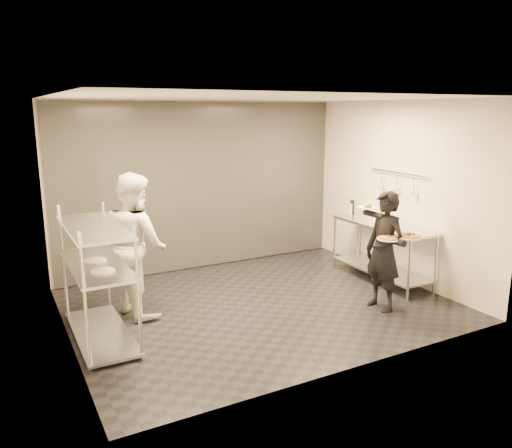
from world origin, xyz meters
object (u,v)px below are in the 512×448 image
prep_counter (382,242)px  bottle_green (381,218)px  bottle_dark (352,207)px  chef (136,244)px  pizza_plate_near (388,238)px  bottle_clear (351,209)px  salad_plate (368,206)px  pass_rack (98,276)px  waiter (384,251)px  pos_monitor (386,221)px  pizza_plate_far (409,236)px

prep_counter → bottle_green: size_ratio=8.47×
prep_counter → bottle_dark: 0.90m
chef → pizza_plate_near: chef is taller
bottle_clear → salad_plate: bearing=-121.8°
pass_rack → bottle_green: (4.23, -0.07, 0.26)m
prep_counter → bottle_dark: bearing=87.4°
pizza_plate_near → bottle_clear: bearing=64.6°
prep_counter → chef: size_ratio=0.96×
pass_rack → waiter: 3.66m
pos_monitor → bottle_clear: (0.13, 1.00, 0.00)m
prep_counter → bottle_dark: (0.04, 0.80, 0.42)m
waiter → chef: chef is taller
salad_plate → bottle_green: (0.79, 0.58, -0.36)m
pass_rack → chef: bearing=42.3°
pizza_plate_near → pizza_plate_far: 0.27m
pos_monitor → bottle_green: bottle_green is taller
pos_monitor → bottle_clear: size_ratio=1.36×
pizza_plate_far → bottle_clear: bearing=72.2°
bottle_clear → pizza_plate_near: bearing=-115.4°
waiter → pos_monitor: waiter is taller
chef → bottle_clear: chef is taller
pizza_plate_far → bottle_dark: bearing=71.5°
pizza_plate_near → salad_plate: (-0.02, 0.40, 0.36)m
pass_rack → pizza_plate_far: (3.71, -1.16, 0.29)m
pizza_plate_near → bottle_dark: bottle_dark is taller
prep_counter → pos_monitor: size_ratio=7.12×
waiter → pos_monitor: (0.66, 0.70, 0.20)m
pizza_plate_far → bottle_green: size_ratio=1.57×
pass_rack → salad_plate: pass_rack is taller
bottle_green → bottle_clear: bearing=82.8°
bottle_green → chef: bearing=170.5°
pizza_plate_far → pos_monitor: (0.50, 0.96, -0.05)m
pos_monitor → bottle_clear: 1.01m
bottle_dark → bottle_clear: bearing=180.0°
pass_rack → pizza_plate_far: size_ratio=4.78×
prep_counter → bottle_green: bottle_green is taller
pos_monitor → pizza_plate_near: bearing=-134.7°
bottle_green → bottle_clear: bottle_green is taller
salad_plate → bottle_clear: bearing=58.2°
pizza_plate_near → bottle_green: bearing=51.9°
pos_monitor → prep_counter: bearing=55.8°
pass_rack → bottle_dark: bearing=10.4°
chef → bottle_dark: (3.77, 0.26, 0.10)m
chef → pass_rack: bearing=120.1°
pizza_plate_far → pos_monitor: bearing=62.5°
waiter → chef: bearing=-120.3°
pizza_plate_near → pizza_plate_far: (0.25, -0.11, 0.02)m
chef → prep_counter: bearing=-110.4°
pizza_plate_near → bottle_green: bottle_green is taller
chef → pizza_plate_far: 3.55m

